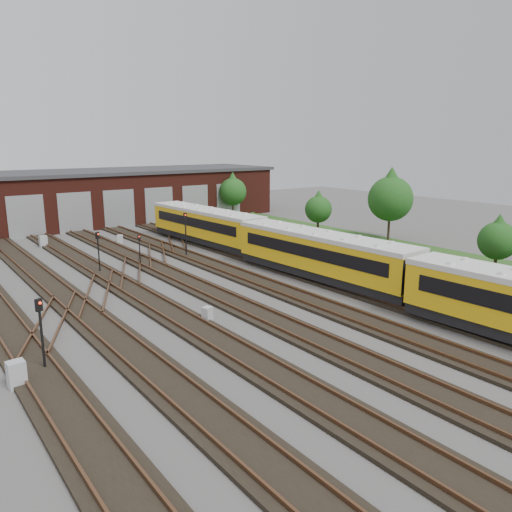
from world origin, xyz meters
TOP-DOWN VIEW (x-y plane):
  - ground at (0.00, 0.00)m, footprint 120.00×120.00m
  - track_network at (-0.17, 0.59)m, footprint 30.40×70.00m
  - maintenance_shed at (-0.01, 39.97)m, footprint 51.00×12.50m
  - grass_verge at (19.00, 10.00)m, footprint 8.00×55.00m
  - metro_train at (6.00, 3.77)m, footprint 3.42×47.42m
  - signal_mast_0 at (-13.70, 0.44)m, footprint 0.32×0.30m
  - signal_mast_1 at (-6.00, 15.32)m, footprint 0.30×0.29m
  - signal_mast_2 at (-2.70, 15.36)m, footprint 0.24×0.22m
  - signal_mast_3 at (1.97, 16.31)m, footprint 0.32×0.30m
  - relay_cabinet_0 at (-15.00, -0.50)m, footprint 0.72×0.61m
  - relay_cabinet_1 at (-6.98, 27.89)m, footprint 0.70×0.60m
  - relay_cabinet_2 at (-4.85, 1.45)m, footprint 0.63×0.59m
  - relay_cabinet_3 at (-0.59, 24.95)m, footprint 0.69×0.65m
  - relay_cabinet_4 at (7.97, 17.73)m, footprint 0.74×0.68m
  - tree_0 at (18.14, 33.12)m, footprint 3.57×3.57m
  - tree_1 at (18.58, 17.40)m, footprint 2.88×2.88m
  - tree_2 at (22.06, 10.75)m, footprint 4.45×4.45m
  - tree_3 at (17.44, -2.87)m, footprint 2.81×2.81m
  - bush_1 at (16.41, 12.94)m, footprint 1.31×1.31m
  - bush_2 at (19.04, 30.00)m, footprint 1.10×1.10m

SIDE VIEW (x-z plane):
  - ground at x=0.00m, z-range 0.00..0.00m
  - grass_verge at x=19.00m, z-range 0.00..0.05m
  - track_network at x=-0.17m, z-range -0.06..0.27m
  - relay_cabinet_2 at x=-4.85m, z-range 0.00..0.85m
  - relay_cabinet_3 at x=-0.59m, z-range 0.00..0.92m
  - relay_cabinet_4 at x=7.97m, z-range 0.00..1.00m
  - bush_2 at x=19.04m, z-range 0.00..1.10m
  - relay_cabinet_1 at x=-6.98m, z-range 0.00..1.11m
  - relay_cabinet_0 at x=-15.00m, z-range 0.00..1.13m
  - bush_1 at x=16.41m, z-range 0.00..1.31m
  - signal_mast_2 at x=-2.70m, z-range 0.37..2.97m
  - metro_train at x=6.00m, z-range 0.37..3.53m
  - signal_mast_1 at x=-6.00m, z-range 0.45..3.62m
  - signal_mast_0 at x=-13.70m, z-range 0.47..3.75m
  - signal_mast_3 at x=1.97m, z-range 0.52..4.36m
  - tree_3 at x=17.44m, z-range 0.66..5.32m
  - tree_1 at x=18.58m, z-range 0.68..5.44m
  - maintenance_shed at x=-0.01m, z-range 0.03..6.38m
  - tree_0 at x=18.14m, z-range 0.84..6.77m
  - tree_2 at x=22.06m, z-range 1.05..8.43m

